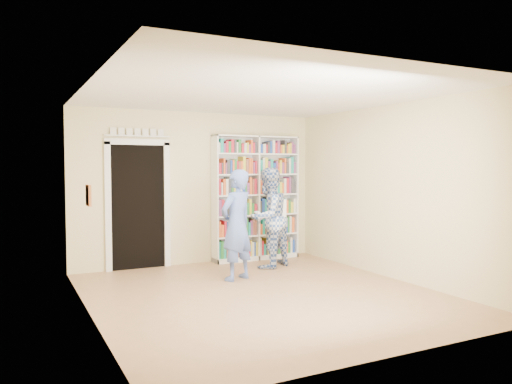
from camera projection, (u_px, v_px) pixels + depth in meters
floor at (263, 294)px, 6.78m from camera, size 5.00×5.00×0.00m
ceiling at (264, 94)px, 6.64m from camera, size 5.00×5.00×0.00m
wall_back at (199, 188)px, 8.94m from camera, size 4.50×0.00×4.50m
wall_left at (89, 201)px, 5.69m from camera, size 0.00×5.00×5.00m
wall_right at (392, 192)px, 7.72m from camera, size 0.00×5.00×5.00m
bookshelf at (256, 197)px, 9.29m from camera, size 1.67×0.31×2.30m
doorway at (138, 200)px, 8.43m from camera, size 1.10×0.08×2.43m
wall_art at (88, 195)px, 5.88m from camera, size 0.03×0.25×0.25m
man_blue at (237, 225)px, 7.62m from camera, size 0.73×0.62×1.69m
man_plaid at (268, 218)px, 8.55m from camera, size 1.03×0.94×1.72m
paper_sheet at (280, 208)px, 8.46m from camera, size 0.21×0.05×0.30m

